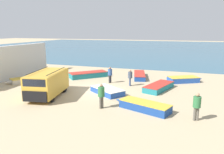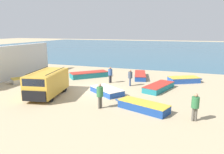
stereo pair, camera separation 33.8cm
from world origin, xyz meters
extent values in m
plane|color=tan|center=(0.00, 0.00, 0.00)|extent=(200.00, 200.00, 0.00)
cube|color=#33607A|center=(0.00, 52.00, 0.00)|extent=(120.00, 80.00, 0.01)
cube|color=silver|center=(-11.05, 1.00, 1.89)|extent=(0.50, 13.25, 3.79)
cube|color=gold|center=(-3.23, -2.95, 1.18)|extent=(2.88, 4.90, 1.80)
cube|color=black|center=(-2.80, -5.26, 0.68)|extent=(1.89, 0.45, 0.81)
cube|color=#1E232D|center=(-2.82, -5.18, 1.71)|extent=(1.80, 0.39, 0.58)
cylinder|color=black|center=(-2.08, -4.18, 0.35)|extent=(0.34, 0.73, 0.70)
cylinder|color=black|center=(-3.86, -4.52, 0.35)|extent=(0.34, 0.73, 0.70)
cylinder|color=black|center=(-2.60, -1.38, 0.35)|extent=(0.34, 0.73, 0.70)
cylinder|color=black|center=(-4.38, -1.71, 0.35)|extent=(0.34, 0.73, 0.70)
cylinder|color=black|center=(-2.44, -2.80, 2.20)|extent=(0.74, 3.72, 0.05)
cylinder|color=black|center=(-4.03, -3.09, 2.20)|extent=(0.74, 3.72, 0.05)
cube|color=#ADA89E|center=(-8.26, 0.82, 0.24)|extent=(3.16, 3.75, 0.49)
cone|color=#ADA89E|center=(-9.52, -1.01, 0.24)|extent=(0.83, 0.92, 0.46)
cube|color=gold|center=(-8.26, 0.82, 0.42)|extent=(1.13, 0.86, 0.05)
cube|color=gold|center=(-8.26, 0.82, 0.51)|extent=(3.20, 3.79, 0.04)
cube|color=navy|center=(2.64, 6.68, 0.26)|extent=(2.12, 4.32, 0.51)
cone|color=navy|center=(2.06, 9.15, 0.26)|extent=(0.68, 1.00, 0.49)
cube|color=#B22D23|center=(2.64, 6.68, 0.45)|extent=(1.13, 0.45, 0.05)
cube|color=#B22D23|center=(2.64, 6.68, 0.53)|extent=(2.14, 4.37, 0.04)
cube|color=navy|center=(5.14, -3.61, 0.27)|extent=(3.79, 2.40, 0.54)
cone|color=navy|center=(3.09, -2.87, 0.27)|extent=(0.91, 0.75, 0.52)
cube|color=gold|center=(5.14, -3.61, 0.48)|extent=(0.58, 1.16, 0.05)
cube|color=gold|center=(5.14, -3.61, 0.56)|extent=(3.83, 2.43, 0.04)
cube|color=#234CA3|center=(7.54, 6.07, 0.27)|extent=(3.44, 2.82, 0.54)
cone|color=#234CA3|center=(9.19, 7.01, 0.27)|extent=(0.85, 0.78, 0.51)
cube|color=gold|center=(7.54, 6.07, 0.47)|extent=(0.85, 1.29, 0.05)
cube|color=gold|center=(7.54, 6.07, 0.56)|extent=(3.47, 2.85, 0.04)
cube|color=#1E757F|center=(-3.17, 5.01, 0.29)|extent=(4.19, 4.17, 0.59)
cone|color=#1E757F|center=(-1.29, 6.87, 0.29)|extent=(1.07, 1.07, 0.56)
cube|color=#B22D23|center=(-3.17, 5.01, 0.52)|extent=(1.16, 1.17, 0.05)
cube|color=#B22D23|center=(-3.17, 5.01, 0.61)|extent=(4.23, 4.21, 0.04)
cube|color=#1E757F|center=(5.43, 2.12, 0.26)|extent=(2.57, 4.13, 0.51)
cone|color=#1E757F|center=(6.17, 4.36, 0.26)|extent=(0.73, 0.96, 0.49)
cube|color=#B22D23|center=(5.43, 2.12, 0.45)|extent=(1.31, 0.60, 0.05)
cube|color=#B22D23|center=(5.43, 2.12, 0.53)|extent=(2.60, 4.17, 0.04)
cube|color=#234CA3|center=(1.25, -0.61, 0.23)|extent=(3.48, 3.08, 0.46)
cone|color=#234CA3|center=(-0.33, 0.49, 0.23)|extent=(0.82, 0.75, 0.43)
cube|color=silver|center=(1.25, -0.61, 0.39)|extent=(0.98, 1.30, 0.05)
cube|color=silver|center=(1.25, -0.61, 0.48)|extent=(3.52, 3.11, 0.04)
cylinder|color=#5B564C|center=(8.38, -4.37, 0.43)|extent=(0.16, 0.16, 0.87)
cylinder|color=#5B564C|center=(8.56, -4.32, 0.43)|extent=(0.16, 0.16, 0.87)
cylinder|color=#2D6B3D|center=(8.47, -4.35, 1.21)|extent=(0.47, 0.47, 0.69)
sphere|color=tan|center=(8.47, -4.35, 1.67)|extent=(0.23, 0.23, 0.23)
cylinder|color=#38383D|center=(0.12, 3.14, 0.41)|extent=(0.16, 0.16, 0.83)
cylinder|color=#38383D|center=(0.23, 3.27, 0.41)|extent=(0.16, 0.16, 0.83)
cylinder|color=#335189|center=(0.18, 3.21, 1.16)|extent=(0.45, 0.45, 0.66)
sphere|color=#8C664C|center=(0.18, 3.21, 1.60)|extent=(0.22, 0.22, 0.22)
cylinder|color=navy|center=(2.52, 2.61, 0.40)|extent=(0.15, 0.15, 0.80)
cylinder|color=navy|center=(2.46, 2.76, 0.40)|extent=(0.15, 0.15, 0.80)
cylinder|color=#424C5B|center=(2.49, 2.69, 1.11)|extent=(0.43, 0.43, 0.63)
sphere|color=tan|center=(2.49, 2.69, 1.54)|extent=(0.22, 0.22, 0.22)
cylinder|color=#5B564C|center=(2.15, -4.14, 0.44)|extent=(0.17, 0.17, 0.89)
cylinder|color=#5B564C|center=(2.07, -4.31, 0.44)|extent=(0.17, 0.17, 0.89)
cylinder|color=#2D6B3D|center=(2.11, -4.22, 1.24)|extent=(0.48, 0.48, 0.70)
sphere|color=tan|center=(2.11, -4.22, 1.71)|extent=(0.24, 0.24, 0.24)
camera|label=1|loc=(7.60, -18.09, 5.56)|focal=35.00mm
camera|label=2|loc=(7.92, -17.98, 5.56)|focal=35.00mm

